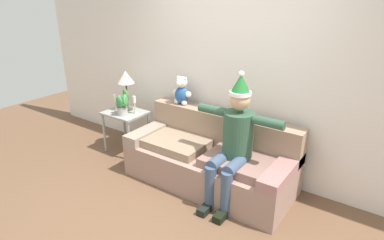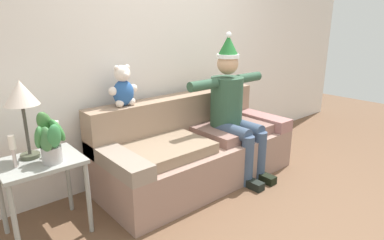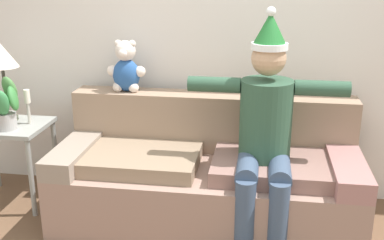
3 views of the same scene
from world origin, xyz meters
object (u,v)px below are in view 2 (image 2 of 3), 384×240
(couch, at_px, (194,148))
(person_seated, at_px, (233,106))
(side_table, at_px, (41,172))
(teddy_bear, at_px, (123,88))
(table_lamp, at_px, (21,97))
(potted_plant, at_px, (49,140))
(candle_short, at_px, (57,133))
(candle_tall, at_px, (13,147))

(couch, height_order, person_seated, person_seated)
(person_seated, xyz_separation_m, side_table, (-1.88, 0.19, -0.23))
(teddy_bear, bearing_deg, couch, -22.22)
(table_lamp, bearing_deg, person_seated, -8.50)
(teddy_bear, bearing_deg, table_lamp, -170.88)
(couch, bearing_deg, potted_plant, -177.06)
(table_lamp, height_order, candle_short, table_lamp)
(teddy_bear, distance_m, side_table, 1.02)
(person_seated, relative_size, teddy_bear, 3.92)
(couch, height_order, table_lamp, table_lamp)
(table_lamp, xyz_separation_m, potted_plant, (0.10, -0.19, -0.29))
(couch, relative_size, table_lamp, 3.51)
(table_lamp, bearing_deg, couch, -4.43)
(candle_tall, bearing_deg, teddy_bear, 14.19)
(table_lamp, distance_m, candle_short, 0.36)
(person_seated, xyz_separation_m, table_lamp, (-1.92, 0.29, 0.33))
(table_lamp, bearing_deg, teddy_bear, 9.12)
(couch, distance_m, table_lamp, 1.71)
(couch, relative_size, candle_short, 7.96)
(potted_plant, xyz_separation_m, candle_short, (0.10, 0.14, -0.01))
(side_table, bearing_deg, candle_tall, -172.94)
(potted_plant, bearing_deg, couch, 2.94)
(person_seated, bearing_deg, teddy_bear, 157.29)
(couch, height_order, teddy_bear, teddy_bear)
(couch, distance_m, teddy_bear, 0.98)
(person_seated, distance_m, candle_tall, 2.05)
(couch, bearing_deg, candle_short, 177.24)
(potted_plant, bearing_deg, table_lamp, 116.64)
(candle_tall, xyz_separation_m, candle_short, (0.32, 0.06, 0.01))
(teddy_bear, bearing_deg, side_table, -164.50)
(teddy_bear, distance_m, table_lamp, 0.91)
(side_table, relative_size, candle_short, 2.39)
(couch, distance_m, candle_tall, 1.72)
(side_table, distance_m, candle_tall, 0.30)
(side_table, height_order, table_lamp, table_lamp)
(candle_short, bearing_deg, table_lamp, 164.47)
(candle_short, bearing_deg, person_seated, -7.68)
(teddy_bear, height_order, potted_plant, teddy_bear)
(side_table, xyz_separation_m, table_lamp, (-0.03, 0.09, 0.56))
(potted_plant, xyz_separation_m, candle_tall, (-0.22, 0.08, -0.02))
(teddy_bear, bearing_deg, person_seated, -22.71)
(teddy_bear, distance_m, candle_tall, 1.08)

